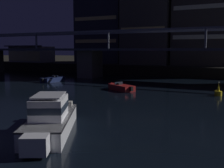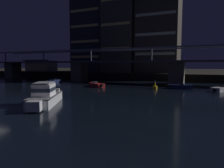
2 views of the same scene
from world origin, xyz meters
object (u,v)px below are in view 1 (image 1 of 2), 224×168
object	(u,v)px
waterfront_pavilion	(32,54)
cabin_cruiser_near_left	(50,119)
speedboat_mid_right	(53,79)
channel_buoy	(218,92)
tower_west_low	(107,10)
speedboat_mid_left	(121,88)
river_bridge	(158,58)

from	to	relation	value
waterfront_pavilion	cabin_cruiser_near_left	world-z (taller)	waterfront_pavilion
speedboat_mid_right	waterfront_pavilion	bearing A→B (deg)	138.70
waterfront_pavilion	cabin_cruiser_near_left	bearing A→B (deg)	-46.40
channel_buoy	tower_west_low	bearing A→B (deg)	135.10
tower_west_low	waterfront_pavilion	bearing A→B (deg)	-159.08
tower_west_low	speedboat_mid_left	world-z (taller)	tower_west_low
river_bridge	speedboat_mid_right	distance (m)	19.55
waterfront_pavilion	channel_buoy	size ratio (longest dim) A/B	7.05
river_bridge	waterfront_pavilion	size ratio (longest dim) A/B	7.51
cabin_cruiser_near_left	speedboat_mid_left	distance (m)	21.10
cabin_cruiser_near_left	speedboat_mid_left	xyz separation A→B (m)	(-4.11, 20.68, -0.64)
speedboat_mid_right	channel_buoy	world-z (taller)	channel_buoy
tower_west_low	cabin_cruiser_near_left	bearing A→B (deg)	-66.30
river_bridge	tower_west_low	xyz separation A→B (m)	(-20.75, 19.75, 12.41)
tower_west_low	cabin_cruiser_near_left	xyz separation A→B (m)	(23.90, -54.45, -15.63)
river_bridge	waterfront_pavilion	world-z (taller)	river_bridge
river_bridge	tower_west_low	size ratio (longest dim) A/B	3.18
speedboat_mid_left	channel_buoy	bearing A→B (deg)	5.48
cabin_cruiser_near_left	channel_buoy	xyz separation A→B (m)	(8.75, 21.92, -0.57)
channel_buoy	speedboat_mid_left	bearing A→B (deg)	-174.52
river_bridge	waterfront_pavilion	distance (m)	42.92
cabin_cruiser_near_left	speedboat_mid_right	world-z (taller)	cabin_cruiser_near_left
river_bridge	cabin_cruiser_near_left	size ratio (longest dim) A/B	10.29
cabin_cruiser_near_left	tower_west_low	bearing A→B (deg)	113.70
tower_west_low	cabin_cruiser_near_left	world-z (taller)	tower_west_low
tower_west_low	channel_buoy	world-z (taller)	tower_west_low
tower_west_low	speedboat_mid_left	distance (m)	42.38
tower_west_low	channel_buoy	distance (m)	48.85
river_bridge	speedboat_mid_right	xyz separation A→B (m)	(-16.43, -9.87, -3.86)
cabin_cruiser_near_left	channel_buoy	bearing A→B (deg)	68.24
river_bridge	cabin_cruiser_near_left	world-z (taller)	river_bridge
speedboat_mid_left	speedboat_mid_right	distance (m)	16.02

